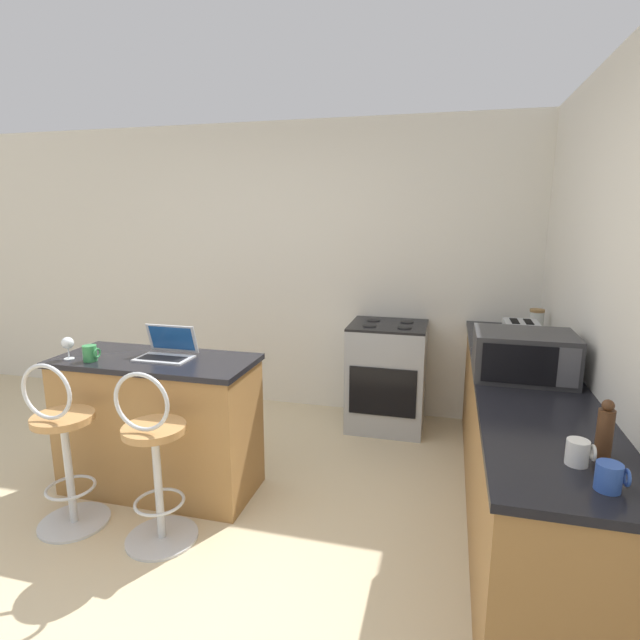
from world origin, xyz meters
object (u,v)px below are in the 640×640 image
stove_range (387,376)px  storage_jar (536,323)px  pepper_mill (605,430)px  wine_glass_tall (68,344)px  laptop (167,349)px  mug_blue (610,477)px  mug_white (578,452)px  mug_green (90,353)px  bar_stool_near (64,450)px  bar_stool_far (155,463)px  toaster (520,335)px  microwave (524,355)px

stove_range → storage_jar: size_ratio=4.31×
pepper_mill → wine_glass_tall: pepper_mill is taller
pepper_mill → laptop: bearing=161.4°
mug_blue → mug_white: size_ratio=1.04×
pepper_mill → mug_green: bearing=168.0°
mug_white → wine_glass_tall: wine_glass_tall is taller
bar_stool_near → laptop: laptop is taller
pepper_mill → stove_range: bearing=116.7°
bar_stool_far → mug_blue: size_ratio=10.00×
bar_stool_near → wine_glass_tall: 0.67m
mug_green → storage_jar: size_ratio=0.48×
mug_white → bar_stool_far: bearing=170.8°
bar_stool_far → storage_jar: (2.14, 1.71, 0.53)m
mug_blue → wine_glass_tall: (-2.85, 0.84, 0.05)m
mug_green → wine_glass_tall: 0.17m
bar_stool_near → stove_range: bearing=49.5°
toaster → mug_white: size_ratio=2.61×
laptop → mug_green: laptop is taller
mug_white → mug_green: bearing=165.6°
mug_blue → storage_jar: bearing=87.5°
wine_glass_tall → toaster: bearing=19.9°
toaster → mug_green: toaster is taller
pepper_mill → storage_jar: 1.94m
stove_range → mug_white: 2.46m
stove_range → microwave: bearing=-53.5°
mug_green → mug_blue: (2.69, -0.84, -0.00)m
laptop → microwave: (2.14, 0.13, 0.08)m
bar_stool_near → storage_jar: storage_jar is taller
stove_range → wine_glass_tall: bearing=-140.1°
toaster → mug_blue: toaster is taller
bar_stool_far → mug_white: bearing=-9.2°
bar_stool_near → stove_range: 2.48m
bar_stool_near → microwave: (2.50, 0.68, 0.55)m
laptop → toaster: size_ratio=1.34×
laptop → storage_jar: bearing=26.2°
pepper_mill → mug_blue: (-0.05, -0.26, -0.06)m
wine_glass_tall → mug_blue: bearing=-16.4°
laptop → mug_blue: size_ratio=3.37×
laptop → mug_green: size_ratio=3.36×
microwave → mug_white: size_ratio=5.40×
bar_stool_far → toaster: size_ratio=3.98×
laptop → stove_range: bearing=46.9°
bar_stool_near → pepper_mill: bearing=-4.8°
pepper_mill → mug_blue: bearing=-100.4°
toaster → storage_jar: storage_jar is taller
bar_stool_far → toaster: toaster is taller
stove_range → mug_white: mug_white is taller
bar_stool_near → pepper_mill: size_ratio=4.49×
microwave → pepper_mill: 0.93m
bar_stool_far → storage_jar: 2.79m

